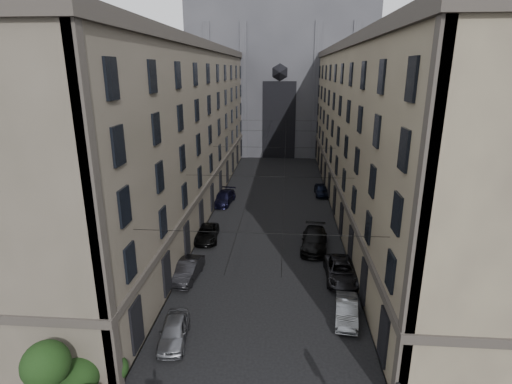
% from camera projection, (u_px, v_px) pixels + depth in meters
% --- Properties ---
extents(sidewalk_left, '(7.00, 80.00, 0.15)m').
position_uv_depth(sidewalk_left, '(189.00, 204.00, 49.40)').
color(sidewalk_left, '#383533').
rests_on(sidewalk_left, ground).
extents(sidewalk_right, '(7.00, 80.00, 0.15)m').
position_uv_depth(sidewalk_right, '(361.00, 208.00, 47.88)').
color(sidewalk_right, '#383533').
rests_on(sidewalk_right, ground).
extents(building_left, '(13.60, 60.60, 18.85)m').
position_uv_depth(building_left, '(160.00, 129.00, 46.89)').
color(building_left, '#4C463A').
rests_on(building_left, ground).
extents(building_right, '(13.60, 60.60, 18.85)m').
position_uv_depth(building_right, '(394.00, 131.00, 44.94)').
color(building_right, brown).
rests_on(building_right, ground).
extents(gothic_tower, '(35.00, 23.00, 58.00)m').
position_uv_depth(gothic_tower, '(281.00, 60.00, 80.54)').
color(gothic_tower, '#2D2D33').
rests_on(gothic_tower, ground).
extents(shrub_cluster, '(3.90, 4.40, 3.90)m').
position_uv_depth(shrub_cluster, '(71.00, 377.00, 19.23)').
color(shrub_cluster, black).
rests_on(shrub_cluster, sidewalk_left).
extents(tram_wires, '(14.00, 60.00, 0.43)m').
position_uv_depth(tram_wires, '(274.00, 148.00, 46.18)').
color(tram_wires, black).
rests_on(tram_wires, ground).
extents(car_left_near, '(2.07, 4.25, 1.39)m').
position_uv_depth(car_left_near, '(174.00, 331.00, 24.40)').
color(car_left_near, slate).
rests_on(car_left_near, ground).
extents(car_left_midnear, '(1.98, 4.62, 1.48)m').
position_uv_depth(car_left_midnear, '(188.00, 270.00, 31.68)').
color(car_left_midnear, black).
rests_on(car_left_midnear, ground).
extents(car_left_midfar, '(2.63, 4.98, 1.33)m').
position_uv_depth(car_left_midfar, '(206.00, 234.00, 38.96)').
color(car_left_midfar, black).
rests_on(car_left_midfar, ground).
extents(car_left_far, '(2.77, 5.48, 1.52)m').
position_uv_depth(car_left_far, '(224.00, 198.00, 49.50)').
color(car_left_far, black).
rests_on(car_left_far, ground).
extents(car_right_near, '(1.91, 4.22, 1.34)m').
position_uv_depth(car_right_near, '(347.00, 311.00, 26.51)').
color(car_right_near, slate).
rests_on(car_right_near, ground).
extents(car_right_midnear, '(2.48, 5.31, 1.47)m').
position_uv_depth(car_right_midnear, '(341.00, 271.00, 31.60)').
color(car_right_midnear, black).
rests_on(car_right_midnear, ground).
extents(car_right_midfar, '(2.90, 5.91, 1.65)m').
position_uv_depth(car_right_midfar, '(314.00, 240.00, 37.06)').
color(car_right_midfar, black).
rests_on(car_right_midfar, ground).
extents(car_right_far, '(1.82, 4.27, 1.44)m').
position_uv_depth(car_right_far, '(321.00, 190.00, 52.88)').
color(car_right_far, black).
rests_on(car_right_far, ground).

